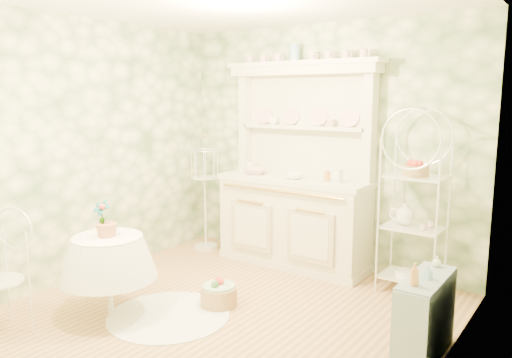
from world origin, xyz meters
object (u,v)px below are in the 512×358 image
Objects in this scene: round_table at (109,281)px; birdcage_stand at (205,193)px; floor_basket at (219,296)px; bakers_rack at (414,208)px; side_shelf at (425,319)px; kitchen_dresser at (294,165)px.

birdcage_stand reaches higher than round_table.
floor_basket is (1.26, -1.27, -0.62)m from birdcage_stand.
bakers_rack is at bearing 45.70° from floor_basket.
bakers_rack is 5.67× the size of floor_basket.
side_shelf is 1.83m from floor_basket.
birdcage_stand is (-2.58, -0.09, -0.13)m from bakers_rack.
side_shelf is at bearing -65.50° from bakers_rack.
floor_basket is at bearing -88.22° from kitchen_dresser.
round_table is at bearing -106.45° from kitchen_dresser.
kitchen_dresser is 1.74m from floor_basket.
birdcage_stand is (-3.07, 1.09, 0.43)m from side_shelf.
floor_basket is (-1.81, -0.18, -0.19)m from side_shelf.
kitchen_dresser is 3.37× the size of side_shelf.
birdcage_stand reaches higher than side_shelf.
birdcage_stand is (-1.22, -0.12, -0.43)m from kitchen_dresser.
floor_basket is at bearing -175.17° from side_shelf.
side_shelf is at bearing -33.14° from kitchen_dresser.
round_table is 2.09× the size of floor_basket.
birdcage_stand is at bearing 159.70° from side_shelf.
birdcage_stand is 1.89m from floor_basket.
bakers_rack is 2.72× the size of round_table.
bakers_rack is at bearing 111.84° from side_shelf.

